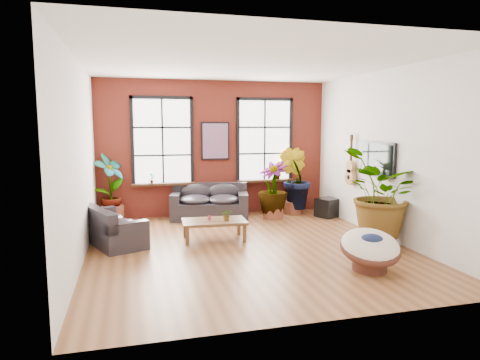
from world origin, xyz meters
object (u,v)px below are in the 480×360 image
object	(u,v)px
sofa_left	(109,226)
coffee_table	(214,222)
sofa_back	(210,203)
papasan_chair	(370,248)

from	to	relation	value
sofa_left	coffee_table	bearing A→B (deg)	-121.49
sofa_back	sofa_left	bearing A→B (deg)	-131.63
coffee_table	sofa_back	bearing A→B (deg)	84.86
sofa_back	coffee_table	xyz separation A→B (m)	(-0.29, -2.08, -0.03)
sofa_back	sofa_left	xyz separation A→B (m)	(-2.38, -1.74, -0.06)
sofa_back	papasan_chair	distance (m)	4.89
coffee_table	papasan_chair	world-z (taller)	papasan_chair
sofa_back	sofa_left	world-z (taller)	sofa_back
sofa_back	coffee_table	bearing A→B (deg)	-85.69
sofa_back	sofa_left	distance (m)	2.95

